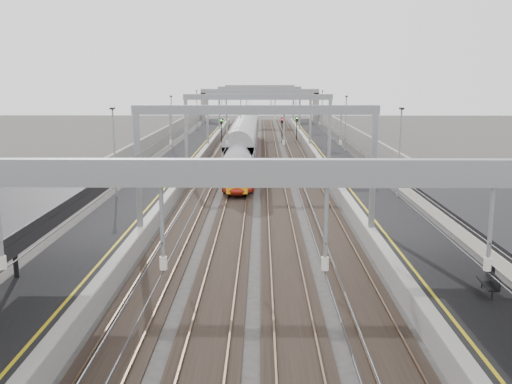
{
  "coord_description": "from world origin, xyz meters",
  "views": [
    {
      "loc": [
        0.32,
        -8.08,
        9.03
      ],
      "look_at": [
        0.0,
        25.14,
        2.33
      ],
      "focal_mm": 40.0,
      "sensor_mm": 36.0,
      "label": 1
    }
  ],
  "objects_px": {
    "bench": "(490,281)",
    "signal_green": "(221,126)",
    "train": "(245,142)",
    "overbridge": "(260,97)"
  },
  "relations": [
    {
      "from": "train",
      "to": "signal_green",
      "type": "bearing_deg",
      "value": 103.16
    },
    {
      "from": "overbridge",
      "to": "bench",
      "type": "height_order",
      "value": "overbridge"
    },
    {
      "from": "overbridge",
      "to": "bench",
      "type": "distance_m",
      "value": 88.19
    },
    {
      "from": "overbridge",
      "to": "signal_green",
      "type": "distance_m",
      "value": 30.17
    },
    {
      "from": "train",
      "to": "signal_green",
      "type": "height_order",
      "value": "train"
    },
    {
      "from": "bench",
      "to": "signal_green",
      "type": "xyz_separation_m",
      "value": [
        -14.15,
        58.08,
        0.92
      ]
    },
    {
      "from": "bench",
      "to": "signal_green",
      "type": "height_order",
      "value": "signal_green"
    },
    {
      "from": "train",
      "to": "bench",
      "type": "height_order",
      "value": "train"
    },
    {
      "from": "overbridge",
      "to": "signal_green",
      "type": "bearing_deg",
      "value": -99.97
    },
    {
      "from": "overbridge",
      "to": "bench",
      "type": "bearing_deg",
      "value": -84.17
    }
  ]
}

